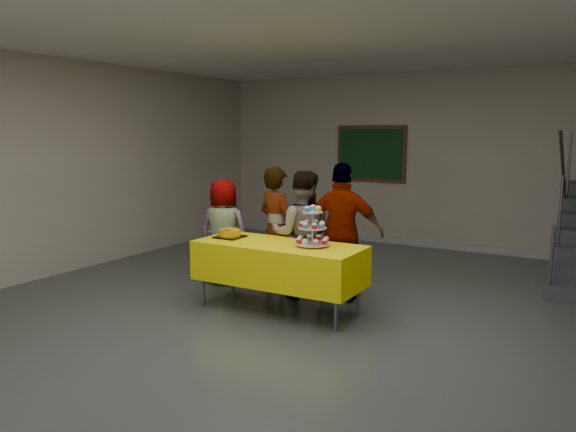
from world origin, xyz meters
name	(u,v)px	position (x,y,z in m)	size (l,w,h in m)	color
room_shell	(284,116)	(0.00, 0.02, 2.13)	(10.00, 10.04, 3.02)	#4C514C
bake_table	(279,262)	(-0.47, 0.68, 0.56)	(1.88, 0.78, 0.77)	#595960
cupcake_stand	(313,231)	(-0.07, 0.73, 0.94)	(0.38, 0.38, 0.44)	silver
bear_cake	(230,233)	(-1.14, 0.69, 0.83)	(0.32, 0.36, 0.12)	black
schoolchild_a	(224,231)	(-1.71, 1.33, 0.69)	(0.68, 0.44, 1.39)	slate
schoolchild_b	(276,229)	(-0.93, 1.40, 0.78)	(0.57, 0.37, 1.57)	slate
schoolchild_c	(302,235)	(-0.50, 1.27, 0.77)	(0.75, 0.58, 1.54)	slate
schoolchild_d	(343,233)	(-0.03, 1.40, 0.82)	(0.96, 0.40, 1.64)	slate
noticeboard	(371,154)	(-1.13, 4.96, 1.60)	(1.30, 0.05, 1.00)	#472B16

